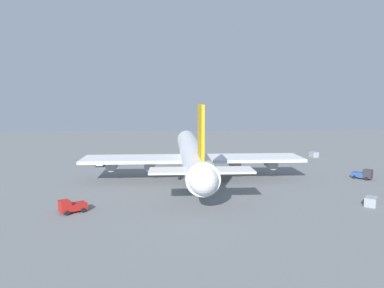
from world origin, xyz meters
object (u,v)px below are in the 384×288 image
at_px(catering_truck, 363,174).
at_px(cargo_container_fore, 371,202).
at_px(maintenance_van, 100,163).
at_px(baggage_tug, 71,206).
at_px(cargo_container_aft, 314,154).
at_px(safety_cone_nose, 188,157).
at_px(cargo_loader, 176,159).
at_px(fuel_truck, 250,156).
at_px(cargo_airplane, 192,154).

distance_m(catering_truck, cargo_container_fore, 24.31).
xyz_separation_m(maintenance_van, baggage_tug, (-43.71, -3.21, 0.12)).
relative_size(cargo_container_fore, cargo_container_aft, 1.06).
relative_size(baggage_tug, safety_cone_nose, 6.94).
distance_m(cargo_loader, fuel_truck, 24.22).
distance_m(cargo_airplane, catering_truck, 42.13).
distance_m(cargo_container_aft, safety_cone_nose, 42.35).
relative_size(cargo_container_fore, safety_cone_nose, 4.74).
bearing_deg(catering_truck, maintenance_van, 72.55).
relative_size(maintenance_van, cargo_container_aft, 1.20).
relative_size(cargo_airplane, fuel_truck, 16.89).
distance_m(cargo_airplane, baggage_tug, 35.63).
bearing_deg(cargo_airplane, cargo_loader, 9.25).
bearing_deg(baggage_tug, cargo_loader, -21.08).
height_order(cargo_airplane, cargo_container_fore, cargo_airplane).
distance_m(baggage_tug, cargo_loader, 52.64).
bearing_deg(safety_cone_nose, cargo_airplane, 178.88).
distance_m(maintenance_van, fuel_truck, 46.98).
xyz_separation_m(cargo_loader, cargo_container_aft, (7.47, -46.50, -0.27)).
xyz_separation_m(cargo_loader, safety_cone_nose, (8.32, -4.17, -0.79)).
height_order(maintenance_van, cargo_container_aft, maintenance_van).
relative_size(cargo_airplane, cargo_container_aft, 20.81).
bearing_deg(catering_truck, safety_cone_nose, 49.61).
distance_m(fuel_truck, safety_cone_nose, 20.14).
xyz_separation_m(catering_truck, cargo_container_fore, (-21.94, 10.45, -0.36)).
bearing_deg(safety_cone_nose, catering_truck, -130.39).
xyz_separation_m(fuel_truck, safety_cone_nose, (4.16, 19.69, -0.67)).
relative_size(baggage_tug, catering_truck, 1.06).
bearing_deg(catering_truck, cargo_container_aft, -2.23).
distance_m(fuel_truck, cargo_container_aft, 22.89).
distance_m(maintenance_van, cargo_container_fore, 71.35).
relative_size(cargo_airplane, maintenance_van, 17.28).
distance_m(cargo_loader, safety_cone_nose, 9.34).
bearing_deg(cargo_container_aft, cargo_loader, 99.13).
xyz_separation_m(baggage_tug, safety_cone_nose, (57.44, -23.10, -0.76)).
relative_size(fuel_truck, safety_cone_nose, 5.52).
distance_m(maintenance_van, safety_cone_nose, 29.68).
bearing_deg(cargo_loader, safety_cone_nose, -26.59).
relative_size(catering_truck, cargo_container_aft, 1.46).
bearing_deg(baggage_tug, fuel_truck, -38.77).
bearing_deg(safety_cone_nose, maintenance_van, 117.57).
distance_m(maintenance_van, catering_truck, 70.56).
bearing_deg(cargo_container_fore, baggage_tug, 90.65).
xyz_separation_m(cargo_airplane, catering_truck, (-4.64, -41.60, -4.79)).
height_order(cargo_loader, catering_truck, catering_truck).
bearing_deg(cargo_loader, cargo_container_fore, -144.41).
xyz_separation_m(cargo_airplane, cargo_container_fore, (-26.58, -31.15, -5.16)).
height_order(fuel_truck, cargo_container_fore, fuel_truck).
height_order(cargo_loader, cargo_container_aft, cargo_loader).
height_order(maintenance_van, safety_cone_nose, maintenance_van).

